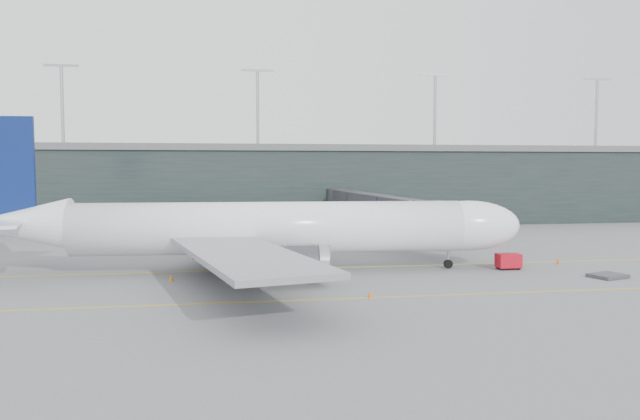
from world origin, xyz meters
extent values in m
plane|color=#5A5A5F|center=(0.00, 0.00, 0.00)|extent=(320.00, 320.00, 0.00)
cube|color=gold|center=(0.00, -4.00, 0.01)|extent=(160.00, 0.25, 0.02)
cube|color=gold|center=(0.00, -20.00, 0.01)|extent=(160.00, 0.25, 0.02)
cube|color=gold|center=(5.00, 20.00, 0.01)|extent=(0.25, 60.00, 0.02)
cube|color=black|center=(0.00, 58.00, 7.00)|extent=(240.00, 35.00, 14.00)
cube|color=#555759|center=(0.00, 58.00, 14.60)|extent=(240.00, 36.00, 1.20)
cylinder|color=#9E9EA3|center=(-30.00, 48.00, 22.00)|extent=(0.60, 0.60, 14.00)
cylinder|color=#9E9EA3|center=(5.00, 48.00, 22.00)|extent=(0.60, 0.60, 14.00)
cylinder|color=#9E9EA3|center=(40.00, 48.00, 22.00)|extent=(0.60, 0.60, 14.00)
cylinder|color=#9E9EA3|center=(75.00, 48.00, 22.00)|extent=(0.60, 0.60, 14.00)
cylinder|color=white|center=(2.73, -5.36, 4.69)|extent=(40.93, 7.77, 5.48)
ellipsoid|color=white|center=(24.36, -6.59, 4.69)|extent=(11.81, 6.12, 5.48)
cone|color=white|center=(-22.44, -3.94, 5.31)|extent=(10.01, 5.80, 5.26)
cube|color=gray|center=(1.84, -5.31, 2.56)|extent=(14.38, 5.21, 1.77)
cube|color=black|center=(27.72, -6.78, 5.57)|extent=(2.09, 2.76, 0.71)
cube|color=gray|center=(-0.69, -18.90, 3.80)|extent=(13.43, 26.77, 0.49)
cylinder|color=#3A3A3F|center=(4.02, -13.85, 2.30)|extent=(6.36, 3.44, 3.10)
cube|color=gray|center=(0.85, 8.47, 3.80)|extent=(15.97, 26.84, 0.49)
cylinder|color=#3A3A3F|center=(4.97, 2.93, 2.30)|extent=(6.36, 3.44, 3.10)
cube|color=#0A1A54|center=(-23.76, -3.87, 10.88)|extent=(5.76, 0.77, 10.61)
cube|color=white|center=(-23.05, 0.97, 5.75)|extent=(7.11, 9.08, 0.31)
cylinder|color=black|center=(22.15, -6.46, 0.49)|extent=(0.99, 0.41, 0.97)
cylinder|color=#9E9EA3|center=(22.15, -6.46, 1.15)|extent=(0.27, 0.27, 2.30)
cylinder|color=black|center=(-1.04, -9.40, 0.57)|extent=(1.17, 0.51, 1.15)
cylinder|color=black|center=(-0.57, -0.92, 0.57)|extent=(1.17, 0.51, 1.15)
cube|color=#2E2F34|center=(22.67, -0.01, 5.49)|extent=(3.84, 4.24, 3.07)
cube|color=#2E2F34|center=(21.90, 9.07, 5.49)|extent=(3.94, 14.46, 2.75)
cube|color=#2E2F34|center=(20.69, 23.29, 5.49)|extent=(4.22, 14.48, 2.85)
cube|color=#2E2F34|center=(19.48, 37.51, 5.49)|extent=(4.49, 14.50, 2.96)
cylinder|color=#9E9EA3|center=(21.83, 9.83, 2.09)|extent=(0.55, 0.55, 4.17)
cube|color=#3A3A3F|center=(21.83, 9.83, 0.38)|extent=(2.33, 1.83, 0.77)
cylinder|color=#2E2F34|center=(22.67, 40.50, 5.49)|extent=(4.39, 4.39, 3.29)
cylinder|color=#2E2F34|center=(22.67, 40.50, 1.98)|extent=(1.98, 1.98, 3.95)
cube|color=#B10C1B|center=(28.36, -8.15, 0.97)|extent=(2.51, 1.60, 1.48)
cylinder|color=black|center=(27.45, -8.72, 0.23)|extent=(0.46, 0.17, 0.46)
cylinder|color=black|center=(29.27, -8.72, 0.23)|extent=(0.46, 0.17, 0.46)
cylinder|color=black|center=(27.45, -7.58, 0.23)|extent=(0.46, 0.17, 0.46)
cylinder|color=black|center=(29.27, -7.58, 0.23)|extent=(0.46, 0.17, 0.46)
cube|color=#38383D|center=(35.92, -14.48, 0.20)|extent=(4.01, 3.59, 0.33)
cube|color=#3A3A3F|center=(-4.97, 9.58, 0.15)|extent=(2.24, 1.90, 0.20)
cube|color=#A9AFB5|center=(-4.97, 9.58, 1.06)|extent=(1.82, 1.74, 1.51)
cube|color=navy|center=(-4.97, 9.58, 1.84)|extent=(1.88, 1.80, 0.08)
cube|color=#3A3A3F|center=(-4.07, 12.14, 0.17)|extent=(2.72, 2.48, 0.22)
cube|color=#A7ABB3|center=(-4.07, 12.14, 1.16)|extent=(2.27, 2.21, 1.66)
cube|color=navy|center=(-4.07, 12.14, 2.03)|extent=(2.34, 2.28, 0.09)
cube|color=#3A3A3F|center=(0.76, 9.98, 0.16)|extent=(2.71, 2.48, 0.22)
cube|color=#9FA3AB|center=(0.76, 9.98, 1.15)|extent=(2.26, 2.20, 1.64)
cube|color=navy|center=(0.76, 9.98, 2.00)|extent=(2.33, 2.28, 0.09)
cone|color=#CB540B|center=(35.60, -5.81, 0.35)|extent=(0.44, 0.44, 0.69)
cone|color=orange|center=(9.99, -19.98, 0.31)|extent=(0.39, 0.39, 0.63)
cone|color=orange|center=(8.65, 12.43, 0.36)|extent=(0.45, 0.45, 0.71)
cone|color=#CF6C0B|center=(-7.25, -9.43, 0.36)|extent=(0.46, 0.46, 0.72)
camera|label=1|loc=(-2.78, -70.89, 11.15)|focal=35.00mm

